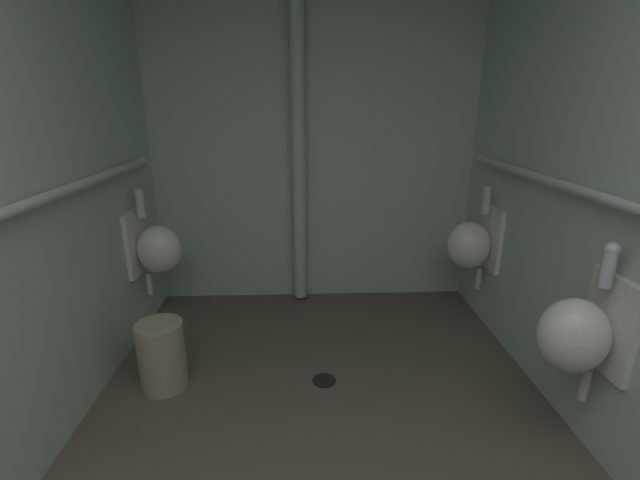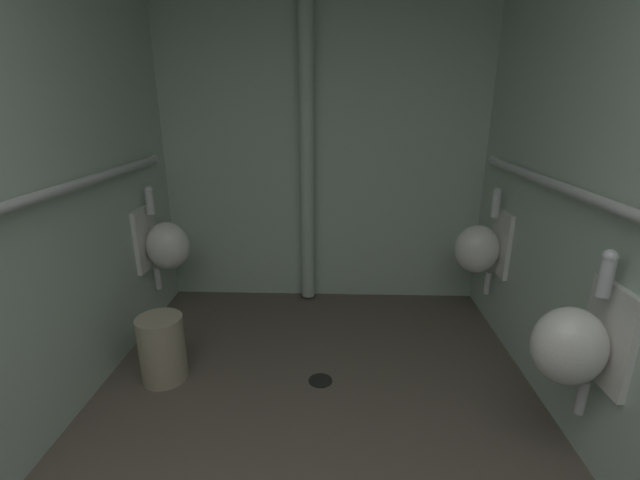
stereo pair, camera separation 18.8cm
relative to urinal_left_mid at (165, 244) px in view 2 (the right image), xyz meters
name	(u,v)px [view 2 (the right image)]	position (x,y,z in m)	size (l,w,h in m)	color
floor	(312,454)	(1.10, -1.18, -0.65)	(2.61, 3.54, 0.08)	brown
wall_back	(323,129)	(1.10, 0.56, 0.75)	(2.61, 0.06, 2.73)	#AEC4B2
urinal_left_mid	(165,244)	(0.00, 0.00, 0.00)	(0.32, 0.30, 0.76)	silver
urinal_right_mid	(574,344)	(2.19, -1.22, 0.00)	(0.32, 0.30, 0.76)	silver
urinal_right_far	(480,248)	(2.19, 0.01, 0.00)	(0.32, 0.30, 0.76)	silver
supply_pipe_left	(16,204)	(-0.09, -1.18, 0.56)	(0.06, 2.82, 0.06)	#B2B2B2
supply_pipe_right	(614,207)	(2.28, -1.15, 0.56)	(0.06, 2.77, 0.06)	#B2B2B2
standpipe_back_wall	(307,130)	(0.98, 0.45, 0.75)	(0.11, 0.11, 2.68)	#AEC4B2
floor_drain	(320,380)	(1.12, -0.67, -0.61)	(0.14, 0.14, 0.01)	black
waste_bin	(162,349)	(0.20, -0.67, -0.41)	(0.26, 0.26, 0.40)	#9E937A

